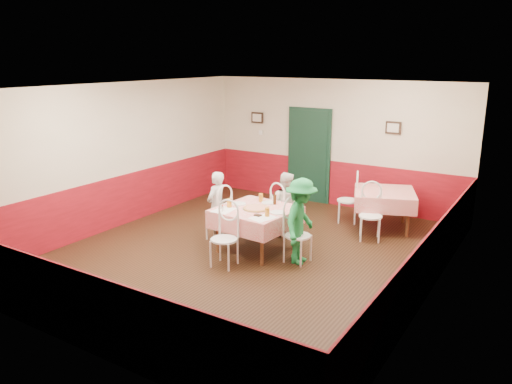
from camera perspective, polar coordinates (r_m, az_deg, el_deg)
The scene contains 39 objects.
floor at distance 8.65m, azimuth -0.72°, elevation -6.95°, with size 7.00×7.00×0.00m, color black.
ceiling at distance 8.03m, azimuth -0.79°, elevation 11.90°, with size 7.00×7.00×0.00m, color white.
back_wall at distance 11.27m, azimuth 8.99°, elevation 5.51°, with size 6.00×0.10×2.80m, color beige.
front_wall at distance 5.73m, azimuth -20.17°, elevation -4.74°, with size 6.00×0.10×2.80m, color beige.
left_wall at distance 10.14m, azimuth -15.19°, elevation 4.09°, with size 0.10×7.00×2.80m, color beige.
right_wall at distance 7.11m, azimuth 20.01°, elevation -0.92°, with size 0.10×7.00×2.80m, color beige.
wainscot_back at distance 11.44m, azimuth 8.77°, elevation 1.05°, with size 6.00×0.03×1.00m, color maroon.
wainscot_front at distance 6.09m, azimuth -19.27°, elevation -12.70°, with size 6.00×0.03×1.00m, color maroon.
wainscot_left at distance 10.33m, azimuth -14.79°, elevation -0.82°, with size 0.03×7.00×1.00m, color maroon.
wainscot_right at distance 7.40m, azimuth 19.26°, elevation -7.61°, with size 0.03×7.00×1.00m, color maroon.
door at distance 11.53m, azimuth 6.07°, elevation 4.06°, with size 0.96×0.06×2.10m, color black.
picture_left at distance 12.08m, azimuth 0.15°, elevation 8.49°, with size 0.32×0.03×0.26m, color black.
picture_right at distance 10.72m, azimuth 15.41°, elevation 7.09°, with size 0.32×0.03×0.26m, color black.
thermostat at distance 12.07m, azimuth 0.56°, elevation 6.81°, with size 0.10×0.03×0.10m, color white.
main_table at distance 8.64m, azimuth 0.00°, elevation -4.33°, with size 1.22×1.22×0.77m, color red.
second_table at distance 10.04m, azimuth 14.37°, elevation -1.99°, with size 1.12×1.12×0.77m, color red.
chair_left at distance 9.12m, azimuth -4.28°, elevation -2.80°, with size 0.42×0.42×0.90m, color white, non-canonical shape.
chair_right at distance 8.16m, azimuth 4.80°, elevation -5.01°, with size 0.42×0.42×0.90m, color white, non-canonical shape.
chair_far at distance 9.27m, azimuth 3.16°, elevation -2.48°, with size 0.42×0.42×0.90m, color white, non-canonical shape.
chair_near at distance 7.99m, azimuth -3.68°, elevation -5.44°, with size 0.42×0.42×0.90m, color white, non-canonical shape.
chair_second_a at distance 10.26m, azimuth 10.42°, elevation -0.96°, with size 0.42×0.42×0.90m, color white, non-canonical shape.
chair_second_b at distance 9.34m, azimuth 12.96°, elevation -2.72°, with size 0.42×0.42×0.90m, color white, non-canonical shape.
pizza at distance 8.48m, azimuth 0.02°, elevation -1.86°, with size 0.43×0.43×0.03m, color #B74723.
plate_left at distance 8.76m, azimuth -1.98°, elevation -1.35°, with size 0.25×0.25×0.01m, color white.
plate_right at distance 8.28m, azimuth 2.50°, elevation -2.34°, with size 0.25×0.25×0.01m, color white.
plate_far at distance 8.83m, azimuth 1.45°, elevation -1.22°, with size 0.25×0.25×0.01m, color white.
glass_a at distance 8.57m, azimuth -3.07°, elevation -1.26°, with size 0.08×0.08×0.15m, color #BF7219.
glass_b at distance 8.08m, azimuth 1.29°, elevation -2.32°, with size 0.08×0.08×0.14m, color #BF7219.
glass_c at distance 8.89m, azimuth 0.56°, elevation -0.65°, with size 0.08×0.08×0.15m, color #BF7219.
beer_bottle at distance 8.72m, azimuth 2.15°, elevation -0.75°, with size 0.06×0.06×0.21m, color #381C0A.
shaker_a at distance 8.48m, azimuth -4.05°, elevation -1.68°, with size 0.04×0.04×0.09m, color silver.
shaker_b at distance 8.34m, azimuth -3.84°, elevation -1.96°, with size 0.04×0.04×0.09m, color silver.
shaker_c at distance 8.51m, azimuth -3.88°, elevation -1.60°, with size 0.04×0.04×0.09m, color #B23319.
menu_left at distance 8.43m, azimuth -3.72°, elevation -2.08°, with size 0.30×0.40×0.00m, color white.
menu_right at distance 8.02m, azimuth 0.80°, elevation -2.97°, with size 0.30×0.40×0.00m, color white.
wallet at distance 8.11m, azimuth 0.21°, elevation -2.68°, with size 0.11×0.09×0.02m, color black.
diner_left at distance 9.10m, azimuth -4.54°, elevation -1.61°, with size 0.47×0.31×1.28m, color gray.
diner_far at distance 9.26m, azimuth 3.34°, elevation -1.44°, with size 0.60×0.46×1.23m, color gray.
diner_right at distance 8.05m, azimuth 5.14°, elevation -3.36°, with size 0.91×0.53×1.42m, color gray.
Camera 1 is at (4.35, -6.73, 3.26)m, focal length 35.00 mm.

